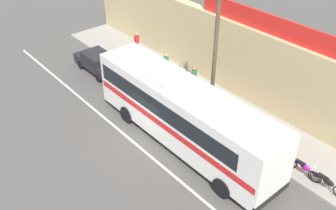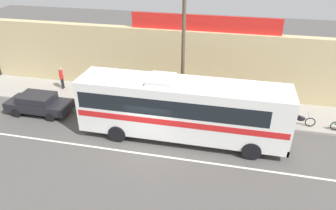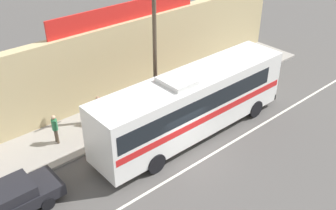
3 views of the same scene
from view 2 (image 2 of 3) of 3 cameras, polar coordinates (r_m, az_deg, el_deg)
name	(u,v)px [view 2 (image 2 of 3)]	position (r m, az deg, el deg)	size (l,w,h in m)	color
ground_plane	(148,146)	(18.07, -3.62, -7.41)	(70.00, 70.00, 0.00)	#4F4C49
sidewalk_slab	(168,103)	(22.31, 0.03, 0.37)	(30.00, 3.60, 0.14)	gray
storefront_facade	(175,62)	(23.28, 1.20, 7.88)	(30.00, 0.70, 4.80)	tan
storefront_billboard	(204,23)	(22.11, 6.61, 14.60)	(10.30, 0.12, 1.10)	red
road_center_stripe	(144,154)	(17.45, -4.34, -8.89)	(30.00, 0.14, 0.01)	silver
intercity_bus	(180,107)	(17.67, 2.25, -0.34)	(11.82, 2.64, 3.78)	white
parked_car	(39,103)	(22.58, -22.50, 0.30)	(4.31, 1.84, 1.37)	black
utility_pole	(183,53)	(19.12, 2.78, 9.43)	(1.60, 0.22, 8.15)	brown
motorcycle_purple	(252,115)	(20.57, 15.02, -1.72)	(1.92, 0.56, 0.94)	black
motorcycle_red	(278,117)	(20.83, 19.45, -2.05)	(1.95, 0.56, 0.94)	black
motorcycle_orange	(299,119)	(21.02, 22.78, -2.42)	(1.92, 0.56, 0.94)	black
pedestrian_near_shop	(61,76)	(25.30, -18.87, 4.95)	(0.30, 0.48, 1.71)	black
pedestrian_by_curb	(145,87)	(22.25, -4.26, 3.35)	(0.30, 0.48, 1.75)	brown
pedestrian_far_left	(109,84)	(23.08, -10.76, 3.74)	(0.30, 0.48, 1.68)	brown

